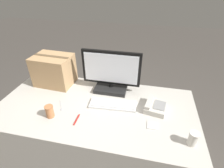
# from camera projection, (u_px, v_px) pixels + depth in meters

# --- Properties ---
(ground_plane) EXTENTS (12.00, 12.00, 0.00)m
(ground_plane) POSITION_uv_depth(u_px,v_px,m) (98.00, 155.00, 1.98)
(ground_plane) COLOR #47423D
(office_desk) EXTENTS (1.80, 0.90, 0.71)m
(office_desk) POSITION_uv_depth(u_px,v_px,m) (97.00, 133.00, 1.79)
(office_desk) COLOR beige
(office_desk) RESTS_ON ground_plane
(monitor) EXTENTS (0.58, 0.24, 0.42)m
(monitor) POSITION_uv_depth(u_px,v_px,m) (111.00, 75.00, 1.73)
(monitor) COLOR black
(monitor) RESTS_ON office_desk
(keyboard) EXTENTS (0.43, 0.18, 0.03)m
(keyboard) POSITION_uv_depth(u_px,v_px,m) (113.00, 104.00, 1.60)
(keyboard) COLOR silver
(keyboard) RESTS_ON office_desk
(desk_phone) EXTENTS (0.21, 0.24, 0.08)m
(desk_phone) POSITION_uv_depth(u_px,v_px,m) (155.00, 106.00, 1.55)
(desk_phone) COLOR beige
(desk_phone) RESTS_ON office_desk
(paper_cup_left) EXTENTS (0.07, 0.07, 0.11)m
(paper_cup_left) POSITION_uv_depth(u_px,v_px,m) (50.00, 111.00, 1.45)
(paper_cup_left) COLOR #BC7547
(paper_cup_left) RESTS_ON office_desk
(paper_cup_right) EXTENTS (0.07, 0.07, 0.11)m
(paper_cup_right) POSITION_uv_depth(u_px,v_px,m) (193.00, 139.00, 1.21)
(paper_cup_right) COLOR white
(paper_cup_right) RESTS_ON office_desk
(spoon) EXTENTS (0.10, 0.14, 0.00)m
(spoon) POSITION_uv_depth(u_px,v_px,m) (61.00, 107.00, 1.58)
(spoon) COLOR #B2B2B7
(spoon) RESTS_ON office_desk
(cardboard_box) EXTENTS (0.40, 0.31, 0.32)m
(cardboard_box) POSITION_uv_depth(u_px,v_px,m) (54.00, 70.00, 1.85)
(cardboard_box) COLOR tan
(cardboard_box) RESTS_ON office_desk
(pen_marker) EXTENTS (0.01, 0.12, 0.01)m
(pen_marker) POSITION_uv_depth(u_px,v_px,m) (77.00, 120.00, 1.44)
(pen_marker) COLOR red
(pen_marker) RESTS_ON office_desk
(sticky_note_pad) EXTENTS (0.08, 0.08, 0.01)m
(sticky_note_pad) POSITION_uv_depth(u_px,v_px,m) (152.00, 125.00, 1.39)
(sticky_note_pad) COLOR silver
(sticky_note_pad) RESTS_ON office_desk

